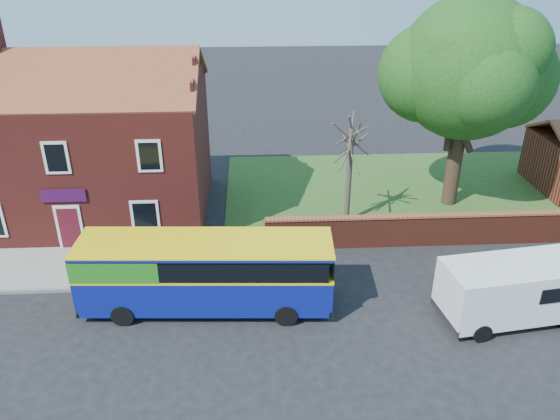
{
  "coord_description": "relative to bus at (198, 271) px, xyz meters",
  "views": [
    {
      "loc": [
        1.5,
        -15.15,
        13.18
      ],
      "look_at": [
        2.6,
        5.0,
        3.05
      ],
      "focal_mm": 35.0,
      "sensor_mm": 36.0,
      "label": 1
    }
  ],
  "objects": [
    {
      "name": "ground",
      "position": [
        0.69,
        -2.69,
        -1.68
      ],
      "size": [
        120.0,
        120.0,
        0.0
      ],
      "primitive_type": "plane",
      "color": "black",
      "rests_on": "ground"
    },
    {
      "name": "pavement",
      "position": [
        -6.31,
        3.06,
        -1.62
      ],
      "size": [
        18.0,
        3.5,
        0.12
      ],
      "primitive_type": "cube",
      "color": "gray",
      "rests_on": "ground"
    },
    {
      "name": "kerb",
      "position": [
        -6.31,
        1.31,
        -1.61
      ],
      "size": [
        18.0,
        0.15,
        0.14
      ],
      "primitive_type": "cube",
      "color": "slate",
      "rests_on": "ground"
    },
    {
      "name": "grass_strip",
      "position": [
        13.69,
        10.31,
        -1.66
      ],
      "size": [
        26.0,
        12.0,
        0.04
      ],
      "primitive_type": "cube",
      "color": "#426B28",
      "rests_on": "ground"
    },
    {
      "name": "shop_building",
      "position": [
        -6.33,
        8.81,
        1.74
      ],
      "size": [
        12.3,
        8.13,
        10.5
      ],
      "color": "maroon",
      "rests_on": "ground"
    },
    {
      "name": "boundary_wall",
      "position": [
        13.69,
        4.31,
        -0.86
      ],
      "size": [
        22.0,
        0.38,
        1.6
      ],
      "color": "maroon",
      "rests_on": "ground"
    },
    {
      "name": "bus",
      "position": [
        0.0,
        0.0,
        0.0
      ],
      "size": [
        9.78,
        2.97,
        2.95
      ],
      "rotation": [
        0.0,
        0.0,
        -0.05
      ],
      "color": "navy",
      "rests_on": "ground"
    },
    {
      "name": "van_near",
      "position": [
        11.95,
        -1.38,
        -0.32
      ],
      "size": [
        5.76,
        2.93,
        2.42
      ],
      "rotation": [
        0.0,
        0.0,
        0.14
      ],
      "color": "white",
      "rests_on": "ground"
    },
    {
      "name": "large_tree",
      "position": [
        13.05,
        8.94,
        5.49
      ],
      "size": [
        8.97,
        7.1,
        10.94
      ],
      "color": "black",
      "rests_on": "ground"
    },
    {
      "name": "bare_tree",
      "position": [
        6.95,
        6.84,
        1.13
      ],
      "size": [
        2.05,
        2.44,
        5.47
      ],
      "color": "#4C4238",
      "rests_on": "ground"
    }
  ]
}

